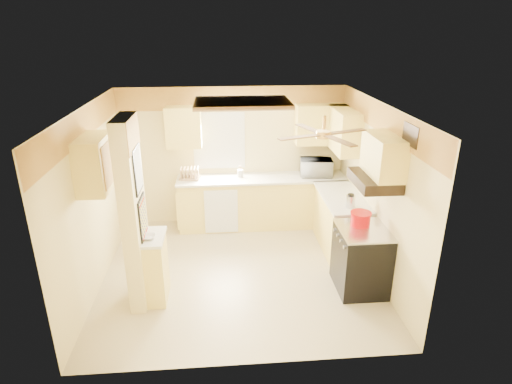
{
  "coord_description": "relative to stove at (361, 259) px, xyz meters",
  "views": [
    {
      "loc": [
        -0.22,
        -5.58,
        3.51
      ],
      "look_at": [
        0.28,
        0.35,
        1.15
      ],
      "focal_mm": 30.0,
      "sensor_mm": 36.0,
      "label": 1
    }
  ],
  "objects": [
    {
      "name": "microwave",
      "position": [
        -0.19,
        2.15,
        0.63
      ],
      "size": [
        0.6,
        0.44,
        0.31
      ],
      "primitive_type": "imported",
      "rotation": [
        0.0,
        0.0,
        3.03
      ],
      "color": "white",
      "rests_on": "countertop_back"
    },
    {
      "name": "ledge_top",
      "position": [
        -2.8,
        0.0,
        0.46
      ],
      "size": [
        0.28,
        0.58,
        0.04
      ],
      "primitive_type": "cube",
      "color": "silver",
      "rests_on": "partition_ledge"
    },
    {
      "name": "stove",
      "position": [
        0.0,
        0.0,
        0.0
      ],
      "size": [
        0.68,
        0.77,
        0.92
      ],
      "color": "black",
      "rests_on": "floor"
    },
    {
      "name": "upper_cab_over_stove",
      "position": [
        0.16,
        0.0,
        1.49
      ],
      "size": [
        0.35,
        0.76,
        0.52
      ],
      "primitive_type": "cube",
      "color": "#F8DA77",
      "rests_on": "wall_right"
    },
    {
      "name": "upper_cab_right",
      "position": [
        0.16,
        1.8,
        1.39
      ],
      "size": [
        0.35,
        1.0,
        0.7
      ],
      "primitive_type": "cube",
      "color": "#F8DA77",
      "rests_on": "wall_right"
    },
    {
      "name": "partition_column",
      "position": [
        -3.02,
        0.0,
        0.79
      ],
      "size": [
        0.2,
        0.7,
        2.5
      ],
      "primitive_type": "cube",
      "color": "beige",
      "rests_on": "floor"
    },
    {
      "name": "partition_ledge",
      "position": [
        -2.8,
        0.0,
        -0.01
      ],
      "size": [
        0.25,
        0.55,
        0.9
      ],
      "primitive_type": "cube",
      "color": "#F8DA77",
      "rests_on": "floor"
    },
    {
      "name": "poster_menu",
      "position": [
        -2.91,
        0.0,
        1.39
      ],
      "size": [
        0.02,
        0.42,
        0.57
      ],
      "color": "black",
      "rests_on": "partition_column"
    },
    {
      "name": "dish_rack",
      "position": [
        -2.46,
        2.18,
        0.55
      ],
      "size": [
        0.37,
        0.3,
        0.2
      ],
      "color": "tan",
      "rests_on": "countertop_back"
    },
    {
      "name": "range_hood",
      "position": [
        0.07,
        0.0,
        1.16
      ],
      "size": [
        0.5,
        0.76,
        0.14
      ],
      "primitive_type": "cube",
      "color": "black",
      "rests_on": "upper_cab_over_stove"
    },
    {
      "name": "floor",
      "position": [
        -1.67,
        0.55,
        -0.46
      ],
      "size": [
        4.0,
        4.0,
        0.0
      ],
      "primitive_type": "plane",
      "color": "tan",
      "rests_on": "ground"
    },
    {
      "name": "kettle",
      "position": [
        0.01,
        0.7,
        0.58
      ],
      "size": [
        0.14,
        0.14,
        0.21
      ],
      "color": "silver",
      "rests_on": "countertop_right"
    },
    {
      "name": "countertop_back",
      "position": [
        -1.17,
        2.14,
        0.46
      ],
      "size": [
        3.04,
        0.64,
        0.04
      ],
      "primitive_type": "cube",
      "color": "silver",
      "rests_on": "lower_cabinets_back"
    },
    {
      "name": "wall_left",
      "position": [
        -3.67,
        0.55,
        0.79
      ],
      "size": [
        0.0,
        3.8,
        3.8
      ],
      "primitive_type": "plane",
      "rotation": [
        1.57,
        0.0,
        1.57
      ],
      "color": "beige",
      "rests_on": "floor"
    },
    {
      "name": "dutch_oven",
      "position": [
        -0.01,
        0.14,
        0.55
      ],
      "size": [
        0.29,
        0.29,
        0.19
      ],
      "color": "red",
      "rests_on": "stove"
    },
    {
      "name": "poster_nashville",
      "position": [
        -2.91,
        0.0,
        0.74
      ],
      "size": [
        0.02,
        0.42,
        0.57
      ],
      "color": "black",
      "rests_on": "partition_column"
    },
    {
      "name": "countertop_right",
      "position": [
        0.02,
        1.15,
        0.46
      ],
      "size": [
        0.64,
        1.44,
        0.04
      ],
      "primitive_type": "cube",
      "color": "silver",
      "rests_on": "lower_cabinets_right"
    },
    {
      "name": "ceiling_fan",
      "position": [
        -0.67,
        -0.15,
        1.83
      ],
      "size": [
        1.15,
        1.15,
        0.26
      ],
      "color": "gold",
      "rests_on": "ceiling"
    },
    {
      "name": "lower_cabinets_back",
      "position": [
        -1.17,
        2.15,
        -0.01
      ],
      "size": [
        3.0,
        0.6,
        0.9
      ],
      "primitive_type": "cube",
      "color": "#F8DA77",
      "rests_on": "floor"
    },
    {
      "name": "wall_back",
      "position": [
        -1.67,
        2.45,
        0.79
      ],
      "size": [
        4.0,
        0.0,
        4.0
      ],
      "primitive_type": "plane",
      "rotation": [
        1.57,
        0.0,
        0.0
      ],
      "color": "beige",
      "rests_on": "floor"
    },
    {
      "name": "wallpaper_border",
      "position": [
        -1.67,
        2.43,
        1.84
      ],
      "size": [
        4.0,
        0.02,
        0.4
      ],
      "primitive_type": "cube",
      "color": "#FFC24B",
      "rests_on": "wall_back"
    },
    {
      "name": "ceiling_light_panel",
      "position": [
        -1.57,
        1.05,
        2.0
      ],
      "size": [
        1.35,
        0.95,
        0.06
      ],
      "color": "brown",
      "rests_on": "ceiling"
    },
    {
      "name": "vent_grate",
      "position": [
        0.31,
        -0.35,
        1.84
      ],
      "size": [
        0.02,
        0.4,
        0.25
      ],
      "primitive_type": "cube",
      "color": "black",
      "rests_on": "wall_right"
    },
    {
      "name": "wall_front",
      "position": [
        -1.67,
        -1.35,
        0.79
      ],
      "size": [
        4.0,
        0.0,
        4.0
      ],
      "primitive_type": "plane",
      "rotation": [
        -1.57,
        0.0,
        0.0
      ],
      "color": "beige",
      "rests_on": "floor"
    },
    {
      "name": "utensil_crock",
      "position": [
        -1.56,
        2.21,
        0.55
      ],
      "size": [
        0.1,
        0.1,
        0.21
      ],
      "color": "white",
      "rests_on": "countertop_back"
    },
    {
      "name": "lower_cabinets_right",
      "position": [
        0.03,
        1.15,
        -0.01
      ],
      "size": [
        0.6,
        1.4,
        0.9
      ],
      "primitive_type": "cube",
      "color": "#F8DA77",
      "rests_on": "floor"
    },
    {
      "name": "upper_cab_back_right",
      "position": [
        -0.12,
        2.27,
        1.39
      ],
      "size": [
        0.9,
        0.35,
        0.7
      ],
      "primitive_type": "cube",
      "color": "#F8DA77",
      "rests_on": "wall_back"
    },
    {
      "name": "wall_right",
      "position": [
        0.33,
        0.55,
        0.79
      ],
      "size": [
        0.0,
        3.8,
        3.8
      ],
      "primitive_type": "plane",
      "rotation": [
        1.57,
        0.0,
        -1.57
      ],
      "color": "beige",
      "rests_on": "floor"
    },
    {
      "name": "upper_cab_left_wall",
      "position": [
        -3.49,
        0.3,
        1.39
      ],
      "size": [
        0.35,
        0.75,
        0.7
      ],
      "primitive_type": "cube",
      "color": "#F8DA77",
      "rests_on": "wall_left"
    },
    {
      "name": "window",
      "position": [
        -1.92,
        2.44,
        1.09
      ],
      "size": [
        0.92,
        0.02,
        1.02
      ],
      "color": "white",
      "rests_on": "wall_back"
    },
    {
      "name": "dishwasher_panel",
      "position": [
        -1.92,
        1.84,
        -0.03
      ],
      "size": [
        0.58,
        0.02,
        0.8
      ],
      "primitive_type": "cube",
      "color": "white",
      "rests_on": "lower_cabinets_back"
    },
    {
      "name": "upper_cab_back_left",
      "position": [
        -2.52,
        2.27,
        1.39
      ],
      "size": [
        0.6,
        0.35,
        0.7
      ],
      "primitive_type": "cube",
      "color": "#F8DA77",
      "rests_on": "wall_back"
    },
    {
      "name": "ceiling",
      "position": [
        -1.67,
        0.55,
        2.04
      ],
      "size": [
        4.0,
        4.0,
        0.0
      ],
      "primitive_type": "plane",
      "rotation": [
        3.14,
        0.0,
        0.0
      ],
      "color": "white",
      "rests_on": "wall_back"
    },
    {
      "name": "bowl",
      "position": [
        -2.85,
        -0.06,
        0.5
      ],
      "size": [
        0.19,
        0.19,
        0.05
      ],
      "primitive_type": "imported",
      "rotation": [
        0.0,
        0.0,
        0.03
      ],
      "color": "white",
      "rests_on": "ledge_top"
    }
  ]
}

